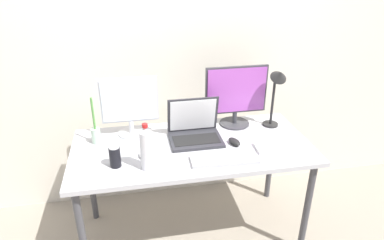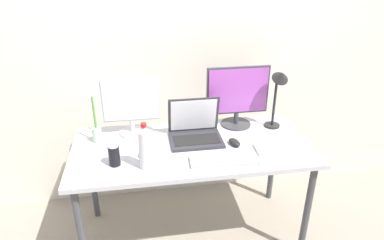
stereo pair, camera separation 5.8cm
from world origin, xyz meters
TOP-DOWN VIEW (x-y plane):
  - ground_plane at (0.00, 0.00)m, footprint 16.00×16.00m
  - wall_back at (0.00, 0.59)m, footprint 7.00×0.08m
  - work_desk at (0.00, 0.00)m, footprint 1.53×0.72m
  - monitor_left at (-0.38, 0.23)m, footprint 0.38×0.18m
  - monitor_center at (0.36, 0.24)m, footprint 0.44×0.21m
  - laptop_silver at (0.03, 0.09)m, footprint 0.34×0.26m
  - keyboard_main at (0.15, -0.22)m, footprint 0.41×0.15m
  - keyboard_aux at (0.57, -0.14)m, footprint 0.37×0.15m
  - mouse_by_keyboard at (-0.31, -0.08)m, footprint 0.07×0.10m
  - mouse_by_laptop at (0.27, -0.04)m, footprint 0.09×0.12m
  - water_bottle at (-0.30, -0.21)m, footprint 0.07×0.07m
  - soda_can_near_keyboard at (-0.48, -0.16)m, footprint 0.07×0.07m
  - bamboo_vase at (-0.61, 0.15)m, footprint 0.06×0.06m
  - desk_lamp at (0.61, 0.14)m, footprint 0.11×0.18m

SIDE VIEW (x-z plane):
  - ground_plane at x=0.00m, z-range 0.00..0.00m
  - work_desk at x=0.00m, z-range 0.30..1.04m
  - keyboard_main at x=0.15m, z-range 0.74..0.76m
  - keyboard_aux at x=0.57m, z-range 0.74..0.76m
  - mouse_by_keyboard at x=-0.31m, z-range 0.74..0.78m
  - mouse_by_laptop at x=0.27m, z-range 0.74..0.78m
  - laptop_silver at x=0.03m, z-range 0.67..0.94m
  - soda_can_near_keyboard at x=-0.48m, z-range 0.74..0.87m
  - bamboo_vase at x=-0.61m, z-range 0.65..0.97m
  - water_bottle at x=-0.30m, z-range 0.73..1.01m
  - monitor_left at x=-0.38m, z-range 0.76..1.16m
  - monitor_center at x=0.36m, z-range 0.75..1.18m
  - desk_lamp at x=0.61m, z-range 0.82..1.28m
  - wall_back at x=0.00m, z-range 0.00..2.60m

